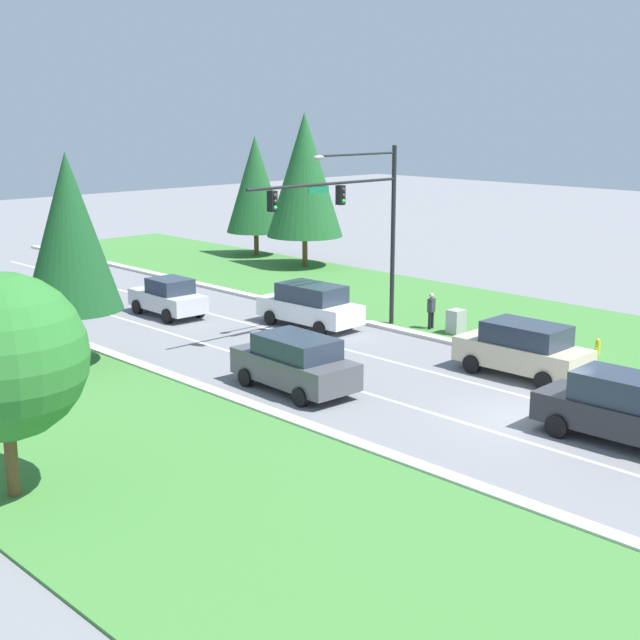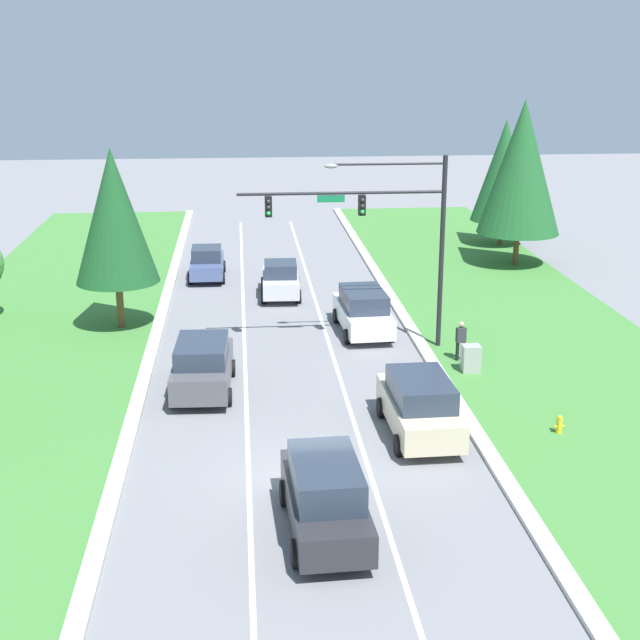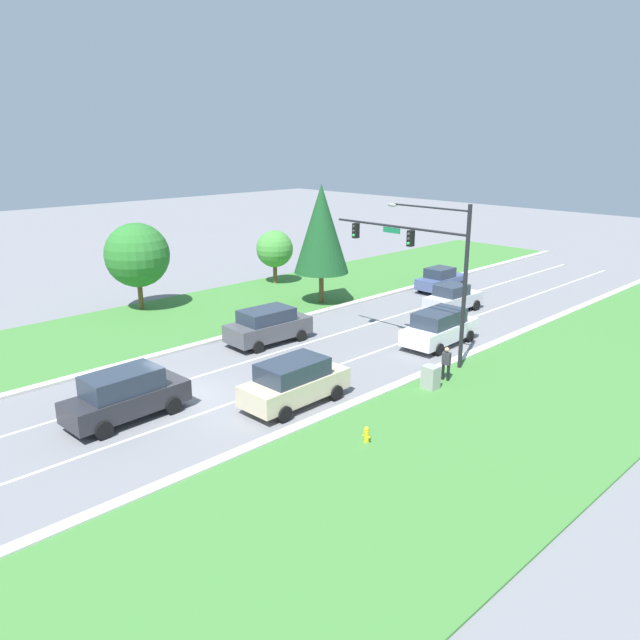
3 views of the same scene
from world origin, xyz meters
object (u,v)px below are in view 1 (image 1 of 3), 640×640
white_suv (310,305)px  conifer_near_right_tree (255,184)px  graphite_suv (295,363)px  pedestrian (431,310)px  silver_sedan (168,297)px  traffic_signal_mast (356,211)px  charcoal_suv (624,408)px  oak_near_left_tree (3,357)px  conifer_far_right_tree (305,175)px  utility_cabinet (456,323)px  fire_hydrant (598,347)px  champagne_suv (523,349)px  slate_blue_sedan (52,297)px  conifer_mid_left_tree (70,232)px

white_suv → conifer_near_right_tree: conifer_near_right_tree is taller
graphite_suv → pedestrian: bearing=14.8°
silver_sedan → conifer_near_right_tree: conifer_near_right_tree is taller
traffic_signal_mast → charcoal_suv: size_ratio=1.66×
oak_near_left_tree → white_suv: bearing=24.5°
conifer_far_right_tree → utility_cabinet: bearing=-112.3°
pedestrian → fire_hydrant: size_ratio=2.41×
silver_sedan → fire_hydrant: 19.51m
utility_cabinet → oak_near_left_tree: oak_near_left_tree is taller
silver_sedan → conifer_far_right_tree: bearing=23.0°
graphite_suv → champagne_suv: bearing=-29.9°
conifer_near_right_tree → oak_near_left_tree: conifer_near_right_tree is taller
traffic_signal_mast → graphite_suv: 9.46m
charcoal_suv → conifer_far_right_tree: size_ratio=0.54×
silver_sedan → charcoal_suv: bearing=-88.2°
pedestrian → oak_near_left_tree: size_ratio=0.29×
slate_blue_sedan → utility_cabinet: (10.61, -15.87, -0.30)m
charcoal_suv → fire_hydrant: size_ratio=7.21×
slate_blue_sedan → fire_hydrant: 24.90m
silver_sedan → white_suv: size_ratio=0.85×
white_suv → fire_hydrant: bearing=-69.7°
charcoal_suv → conifer_mid_left_tree: conifer_mid_left_tree is taller
champagne_suv → oak_near_left_tree: 18.59m
silver_sedan → white_suv: 7.07m
slate_blue_sedan → fire_hydrant: (12.03, -21.80, -0.53)m
slate_blue_sedan → conifer_far_right_tree: size_ratio=0.46×
conifer_far_right_tree → slate_blue_sedan: bearing=-175.8°
charcoal_suv → oak_near_left_tree: oak_near_left_tree is taller
champagne_suv → white_suv: champagne_suv is taller
pedestrian → conifer_far_right_tree: (7.14, 15.84, 4.75)m
champagne_suv → conifer_mid_left_tree: bearing=130.3°
graphite_suv → utility_cabinet: 10.31m
champagne_suv → white_suv: size_ratio=0.97×
graphite_suv → silver_sedan: bearing=77.0°
oak_near_left_tree → conifer_mid_left_tree: (7.11, 9.62, 1.45)m
traffic_signal_mast → fire_hydrant: size_ratio=12.00×
conifer_far_right_tree → silver_sedan: bearing=-158.7°
slate_blue_sedan → oak_near_left_tree: (-10.69, -18.46, 2.79)m
traffic_signal_mast → conifer_near_right_tree: (10.69, 19.44, -0.59)m
traffic_signal_mast → fire_hydrant: (4.39, -9.14, -5.03)m
conifer_far_right_tree → oak_near_left_tree: bearing=-145.1°
traffic_signal_mast → silver_sedan: bearing=114.1°
graphite_suv → fire_hydrant: size_ratio=6.94×
conifer_near_right_tree → oak_near_left_tree: 38.47m
pedestrian → fire_hydrant: 7.42m
silver_sedan → utility_cabinet: 13.58m
traffic_signal_mast → champagne_suv: 9.68m
fire_hydrant → conifer_mid_left_tree: conifer_mid_left_tree is taller
charcoal_suv → conifer_near_right_tree: (14.49, 33.92, 3.72)m
utility_cabinet → conifer_far_right_tree: conifer_far_right_tree is taller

